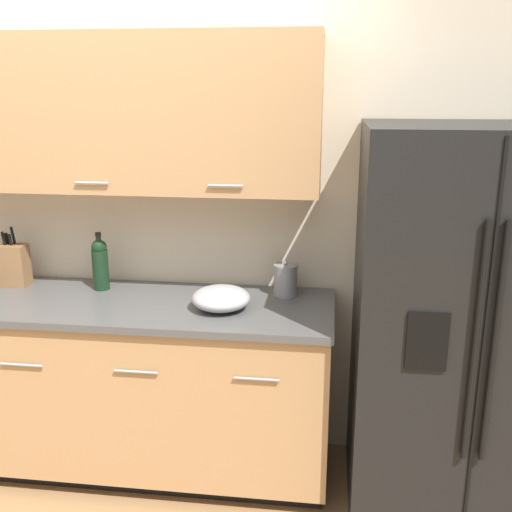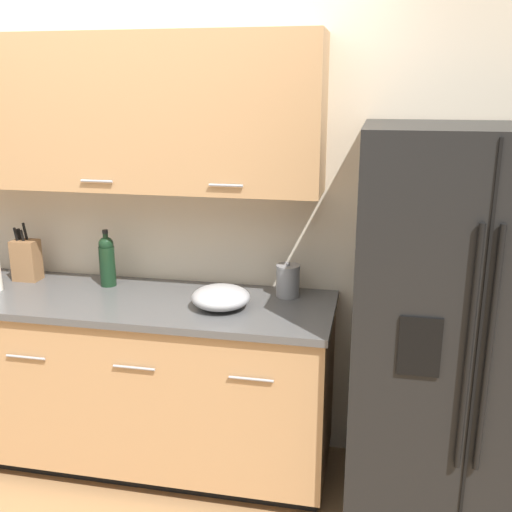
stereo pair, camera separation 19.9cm
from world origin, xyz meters
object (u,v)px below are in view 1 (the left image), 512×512
at_px(knife_block, 15,265).
at_px(steel_canister, 286,280).
at_px(mixing_bowl, 221,298).
at_px(refrigerator, 462,328).
at_px(wine_bottle, 100,263).

height_order(knife_block, steel_canister, knife_block).
distance_m(knife_block, mixing_bowl, 1.16).
bearing_deg(refrigerator, knife_block, 174.35).
xyz_separation_m(refrigerator, steel_canister, (-0.81, 0.24, 0.11)).
bearing_deg(wine_bottle, mixing_bowl, -17.10).
xyz_separation_m(wine_bottle, steel_canister, (0.95, 0.02, -0.06)).
height_order(refrigerator, knife_block, refrigerator).
height_order(wine_bottle, steel_canister, wine_bottle).
bearing_deg(knife_block, mixing_bowl, -10.28).
relative_size(wine_bottle, steel_canister, 1.69).
bearing_deg(mixing_bowl, refrigerator, -0.79).
xyz_separation_m(knife_block, wine_bottle, (0.47, -0.00, 0.03)).
bearing_deg(knife_block, refrigerator, -5.65).
bearing_deg(steel_canister, wine_bottle, -178.61).
relative_size(refrigerator, knife_block, 5.69).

